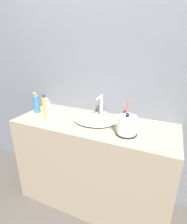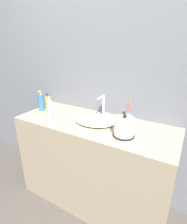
{
  "view_description": "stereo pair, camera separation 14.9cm",
  "coord_description": "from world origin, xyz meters",
  "views": [
    {
      "loc": [
        0.57,
        -1.0,
        1.5
      ],
      "look_at": [
        0.0,
        0.27,
        0.97
      ],
      "focal_mm": 28.0,
      "sensor_mm": 36.0,
      "label": 1
    },
    {
      "loc": [
        0.7,
        -0.93,
        1.5
      ],
      "look_at": [
        0.0,
        0.27,
        0.97
      ],
      "focal_mm": 28.0,
      "sensor_mm": 36.0,
      "label": 2
    }
  ],
  "objects": [
    {
      "name": "ground_plane",
      "position": [
        0.0,
        0.0,
        0.0
      ],
      "size": [
        12.0,
        12.0,
        0.0
      ],
      "primitive_type": "plane",
      "color": "#47423D"
    },
    {
      "name": "wall_back",
      "position": [
        0.0,
        0.57,
        1.3
      ],
      "size": [
        6.0,
        0.04,
        2.6
      ],
      "color": "slate",
      "rests_on": "ground_plane"
    },
    {
      "name": "vanity_counter",
      "position": [
        0.0,
        0.27,
        0.43
      ],
      "size": [
        1.42,
        0.55,
        0.87
      ],
      "color": "gray",
      "rests_on": "ground_plane"
    },
    {
      "name": "sink_basin",
      "position": [
        0.0,
        0.29,
        0.88
      ],
      "size": [
        0.37,
        0.28,
        0.04
      ],
      "color": "white",
      "rests_on": "vanity_counter"
    },
    {
      "name": "faucet",
      "position": [
        0.01,
        0.45,
        0.98
      ],
      "size": [
        0.06,
        0.12,
        0.2
      ],
      "color": "silver",
      "rests_on": "vanity_counter"
    },
    {
      "name": "electric_kettle",
      "position": [
        0.31,
        0.18,
        0.93
      ],
      "size": [
        0.16,
        0.16,
        0.17
      ],
      "color": "black",
      "rests_on": "vanity_counter"
    },
    {
      "name": "toothbrush_cup",
      "position": [
        0.27,
        0.38,
        0.92
      ],
      "size": [
        0.06,
        0.06,
        0.21
      ],
      "color": "teal",
      "rests_on": "vanity_counter"
    },
    {
      "name": "lotion_bottle",
      "position": [
        -0.62,
        0.27,
        0.95
      ],
      "size": [
        0.06,
        0.06,
        0.21
      ],
      "color": "#3370B7",
      "rests_on": "vanity_counter"
    },
    {
      "name": "shampoo_bottle",
      "position": [
        -0.37,
        0.14,
        0.96
      ],
      "size": [
        0.05,
        0.05,
        0.22
      ],
      "color": "#EAA8C6",
      "rests_on": "vanity_counter"
    },
    {
      "name": "mouthwash_bottle",
      "position": [
        0.27,
        0.3,
        0.92
      ],
      "size": [
        0.05,
        0.05,
        0.14
      ],
      "color": "silver",
      "rests_on": "vanity_counter"
    },
    {
      "name": "hand_cream_bottle",
      "position": [
        -0.48,
        0.23,
        0.96
      ],
      "size": [
        0.05,
        0.05,
        0.21
      ],
      "color": "gold",
      "rests_on": "vanity_counter"
    }
  ]
}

